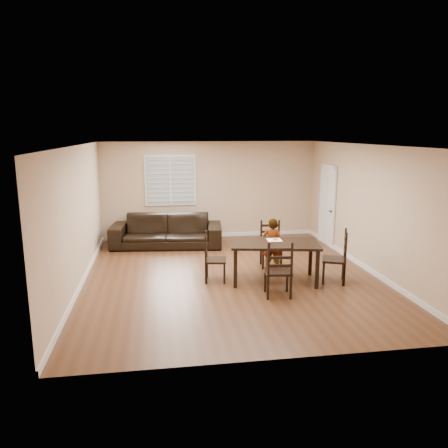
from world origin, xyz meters
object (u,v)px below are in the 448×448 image
at_px(dining_table, 275,247).
at_px(chair_far, 279,273).
at_px(sofa, 167,231).
at_px(chair_near, 270,245).
at_px(chair_right, 341,259).
at_px(child, 272,245).
at_px(donut, 275,239).
at_px(chair_left, 210,259).

xyz_separation_m(dining_table, chair_far, (-0.16, -0.90, -0.24)).
bearing_deg(sofa, chair_near, -35.26).
relative_size(dining_table, chair_right, 1.74).
bearing_deg(dining_table, child, 90.00).
relative_size(chair_near, child, 0.87).
height_order(chair_right, child, child).
bearing_deg(dining_table, chair_far, -89.47).
height_order(dining_table, donut, donut).
distance_m(dining_table, child, 0.64).
bearing_deg(donut, chair_near, 81.36).
height_order(chair_far, chair_right, chair_right).
distance_m(dining_table, chair_near, 1.12).
relative_size(chair_far, donut, 9.74).
distance_m(chair_far, chair_left, 1.60).
relative_size(chair_far, chair_left, 1.06).
distance_m(chair_right, child, 1.47).
bearing_deg(chair_far, donut, -94.44).
bearing_deg(chair_right, chair_near, -118.86).
bearing_deg(chair_near, sofa, 144.37).
xyz_separation_m(chair_left, child, (1.40, 0.38, 0.14)).
distance_m(donut, sofa, 3.63).
bearing_deg(chair_far, child, -93.45).
height_order(chair_near, donut, chair_near).
xyz_separation_m(dining_table, chair_right, (1.28, -0.27, -0.23)).
height_order(chair_right, donut, chair_right).
bearing_deg(sofa, donut, -47.34).
distance_m(chair_far, chair_right, 1.58).
xyz_separation_m(dining_table, child, (0.12, 0.61, -0.13)).
bearing_deg(chair_far, chair_right, -149.50).
relative_size(chair_near, donut, 9.45).
xyz_separation_m(chair_near, child, (-0.08, -0.46, 0.12)).
height_order(chair_near, chair_left, chair_near).
distance_m(chair_right, donut, 1.35).
distance_m(dining_table, sofa, 3.73).
xyz_separation_m(dining_table, sofa, (-2.07, 3.09, -0.30)).
height_order(chair_near, sofa, chair_near).
bearing_deg(donut, dining_table, -106.98).
xyz_separation_m(chair_near, sofa, (-2.26, 2.02, -0.05)).
relative_size(chair_left, sofa, 0.35).
xyz_separation_m(child, sofa, (-2.19, 2.48, -0.17)).
height_order(child, sofa, child).
xyz_separation_m(chair_right, sofa, (-3.35, 3.36, -0.07)).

